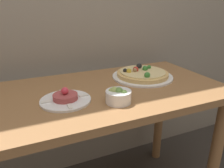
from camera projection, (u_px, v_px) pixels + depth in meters
dining_table at (89, 114)px, 1.06m from camera, size 1.35×0.63×0.75m
pizza_plate at (142, 74)px, 1.21m from camera, size 0.33×0.33×0.06m
tartare_plate at (66, 99)px, 0.92m from camera, size 0.21×0.21×0.06m
small_bowl at (118, 95)px, 0.90m from camera, size 0.11×0.11×0.07m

